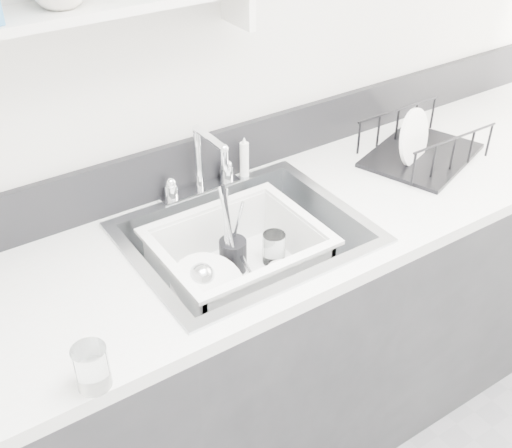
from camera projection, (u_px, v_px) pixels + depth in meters
counter_run at (247, 351)px, 2.02m from camera, size 3.20×0.62×0.92m
backsplash at (192, 163)px, 1.92m from camera, size 3.20×0.02×0.16m
sink at (246, 259)px, 1.81m from camera, size 0.64×0.52×0.20m
faucet at (201, 176)px, 1.89m from camera, size 0.26×0.18×0.23m
side_sprayer at (244, 158)px, 1.97m from camera, size 0.03×0.03×0.14m
wall_shelf at (55, 17)px, 1.42m from camera, size 1.00×0.16×0.12m
wash_tub at (238, 259)px, 1.79m from camera, size 0.48×0.41×0.18m
plate_stack at (210, 292)px, 1.75m from camera, size 0.25×0.24×0.10m
utensil_cup at (233, 253)px, 1.84m from camera, size 0.08×0.08×0.27m
ladle at (228, 278)px, 1.78m from camera, size 0.31×0.20×0.08m
tumbler_in_tub at (274, 248)px, 1.88m from camera, size 0.07×0.07×0.10m
tumbler_counter at (92, 367)px, 1.29m from camera, size 0.09×0.09×0.10m
dish_rack at (424, 139)px, 2.08m from camera, size 0.45×0.39×0.13m
bowl_small at (284, 274)px, 1.83m from camera, size 0.12×0.12×0.03m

